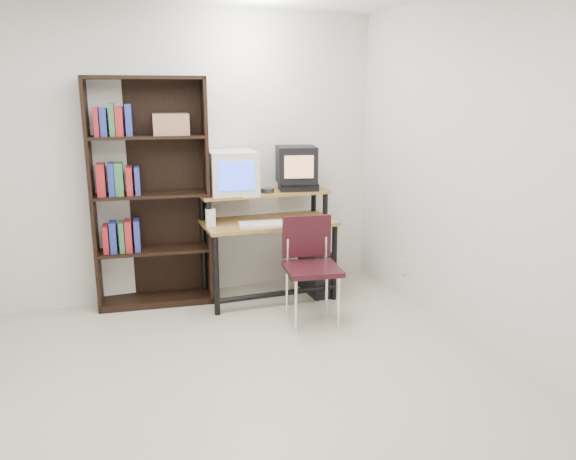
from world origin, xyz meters
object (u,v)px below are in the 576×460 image
object	(u,v)px
pc_tower	(316,271)
bookshelf	(150,192)
crt_tv	(296,164)
computer_desk	(268,226)
crt_monitor	(232,173)
school_chair	(310,258)

from	to	relation	value
pc_tower	bookshelf	bearing A→B (deg)	168.61
crt_tv	computer_desk	bearing A→B (deg)	-147.31
crt_monitor	school_chair	bearing A→B (deg)	-55.72
bookshelf	crt_monitor	bearing A→B (deg)	-1.31
pc_tower	crt_monitor	bearing A→B (deg)	166.00
school_chair	bookshelf	size ratio (longest dim) A/B	0.43
crt_tv	bookshelf	world-z (taller)	bookshelf
computer_desk	bookshelf	xyz separation A→B (m)	(-1.00, 0.24, 0.33)
crt_tv	pc_tower	distance (m)	1.03
crt_tv	pc_tower	size ratio (longest dim) A/B	0.95
crt_monitor	bookshelf	xyz separation A→B (m)	(-0.72, 0.11, -0.15)
computer_desk	crt_tv	xyz separation A→B (m)	(0.33, 0.11, 0.53)
school_chair	crt_tv	bearing A→B (deg)	86.09
computer_desk	crt_monitor	distance (m)	0.58
crt_monitor	school_chair	world-z (taller)	crt_monitor
crt_tv	pc_tower	world-z (taller)	crt_tv
crt_tv	bookshelf	xyz separation A→B (m)	(-1.33, 0.13, -0.20)
crt_monitor	bookshelf	bearing A→B (deg)	175.70
computer_desk	school_chair	world-z (taller)	computer_desk
school_chair	bookshelf	world-z (taller)	bookshelf
pc_tower	school_chair	distance (m)	0.73
school_chair	computer_desk	bearing A→B (deg)	112.79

